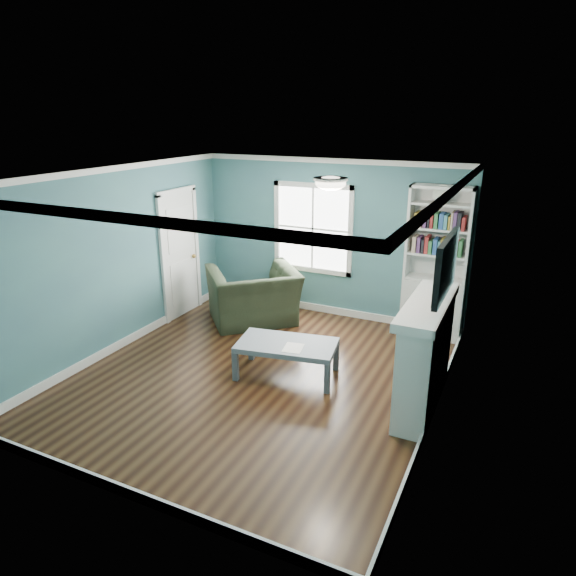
% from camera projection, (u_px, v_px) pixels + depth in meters
% --- Properties ---
extents(floor, '(5.00, 5.00, 0.00)m').
position_uv_depth(floor, '(259.00, 376.00, 6.74)').
color(floor, black).
rests_on(floor, ground).
extents(room_walls, '(5.00, 5.00, 5.00)m').
position_uv_depth(room_walls, '(256.00, 260.00, 6.22)').
color(room_walls, '#3B6273').
rests_on(room_walls, ground).
extents(trim, '(4.50, 5.00, 2.60)m').
position_uv_depth(trim, '(257.00, 287.00, 6.33)').
color(trim, white).
rests_on(trim, ground).
extents(window, '(1.40, 0.06, 1.50)m').
position_uv_depth(window, '(313.00, 229.00, 8.51)').
color(window, white).
rests_on(window, room_walls).
extents(bookshelf, '(0.90, 0.35, 2.31)m').
position_uv_depth(bookshelf, '(435.00, 278.00, 7.68)').
color(bookshelf, silver).
rests_on(bookshelf, ground).
extents(fireplace, '(0.44, 1.58, 1.30)m').
position_uv_depth(fireplace, '(426.00, 357.00, 5.85)').
color(fireplace, black).
rests_on(fireplace, ground).
extents(tv, '(0.06, 1.10, 0.65)m').
position_uv_depth(tv, '(446.00, 266.00, 5.45)').
color(tv, black).
rests_on(tv, fireplace).
extents(door, '(0.12, 0.98, 2.17)m').
position_uv_depth(door, '(180.00, 253.00, 8.49)').
color(door, silver).
rests_on(door, ground).
extents(ceiling_fixture, '(0.38, 0.38, 0.15)m').
position_uv_depth(ceiling_fixture, '(331.00, 182.00, 5.63)').
color(ceiling_fixture, white).
rests_on(ceiling_fixture, room_walls).
extents(light_switch, '(0.08, 0.01, 0.12)m').
position_uv_depth(light_switch, '(250.00, 236.00, 9.08)').
color(light_switch, white).
rests_on(light_switch, room_walls).
extents(recliner, '(1.61, 1.58, 1.20)m').
position_uv_depth(recliner, '(253.00, 287.00, 8.30)').
color(recliner, black).
rests_on(recliner, ground).
extents(coffee_table, '(1.37, 0.90, 0.46)m').
position_uv_depth(coffee_table, '(287.00, 347.00, 6.64)').
color(coffee_table, '#4A5159').
rests_on(coffee_table, ground).
extents(paper_sheet, '(0.29, 0.34, 0.00)m').
position_uv_depth(paper_sheet, '(293.00, 348.00, 6.47)').
color(paper_sheet, white).
rests_on(paper_sheet, coffee_table).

